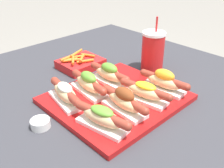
% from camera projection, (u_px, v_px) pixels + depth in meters
% --- Properties ---
extents(patio_table, '(1.18, 1.18, 0.71)m').
position_uv_depth(patio_table, '(107.00, 156.00, 1.16)').
color(patio_table, '#333338').
rests_on(patio_table, ground_plane).
extents(serving_tray, '(0.42, 0.38, 0.02)m').
position_uv_depth(serving_tray, '(116.00, 99.00, 0.89)').
color(serving_tray, '#B71414').
rests_on(serving_tray, patio_table).
extents(hot_dog_0, '(0.08, 0.19, 0.07)m').
position_uv_depth(hot_dog_0, '(102.00, 117.00, 0.73)').
color(hot_dog_0, white).
rests_on(hot_dog_0, serving_tray).
extents(hot_dog_1, '(0.07, 0.20, 0.08)m').
position_uv_depth(hot_dog_1, '(124.00, 101.00, 0.80)').
color(hot_dog_1, white).
rests_on(hot_dog_1, serving_tray).
extents(hot_dog_2, '(0.08, 0.20, 0.06)m').
position_uv_depth(hot_dog_2, '(145.00, 92.00, 0.85)').
color(hot_dog_2, white).
rests_on(hot_dog_2, serving_tray).
extents(hot_dog_3, '(0.08, 0.20, 0.08)m').
position_uv_depth(hot_dog_3, '(164.00, 81.00, 0.91)').
color(hot_dog_3, white).
rests_on(hot_dog_3, serving_tray).
extents(hot_dog_4, '(0.09, 0.19, 0.06)m').
position_uv_depth(hot_dog_4, '(65.00, 93.00, 0.84)').
color(hot_dog_4, white).
rests_on(hot_dog_4, serving_tray).
extents(hot_dog_5, '(0.08, 0.20, 0.08)m').
position_uv_depth(hot_dog_5, '(89.00, 83.00, 0.90)').
color(hot_dog_5, white).
rests_on(hot_dog_5, serving_tray).
extents(hot_dog_6, '(0.06, 0.20, 0.08)m').
position_uv_depth(hot_dog_6, '(109.00, 74.00, 0.96)').
color(hot_dog_6, white).
rests_on(hot_dog_6, serving_tray).
extents(sauce_bowl, '(0.06, 0.06, 0.03)m').
position_uv_depth(sauce_bowl, '(40.00, 123.00, 0.76)').
color(sauce_bowl, white).
rests_on(sauce_bowl, patio_table).
extents(drink_cup, '(0.10, 0.10, 0.22)m').
position_uv_depth(drink_cup, '(153.00, 51.00, 1.08)').
color(drink_cup, red).
rests_on(drink_cup, patio_table).
extents(fries_basket, '(0.17, 0.14, 0.06)m').
position_uv_depth(fries_basket, '(80.00, 63.00, 1.12)').
color(fries_basket, red).
rests_on(fries_basket, patio_table).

